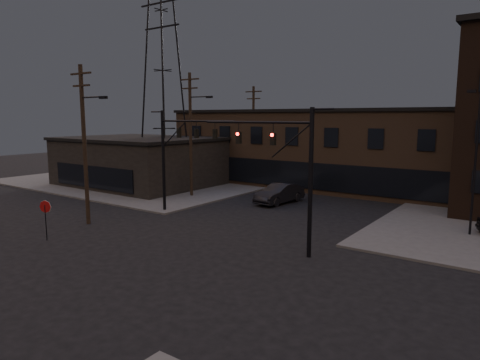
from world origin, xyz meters
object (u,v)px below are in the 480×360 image
Objects in this scene: traffic_signal_near at (292,165)px; car_crossing at (280,193)px; traffic_signal_far at (175,150)px; stop_sign at (45,211)px.

traffic_signal_near is 1.53× the size of car_crossing.
traffic_signal_far is 10.28m from car_crossing.
traffic_signal_near is at bearing -50.17° from car_crossing.
traffic_signal_near is 15.17m from stop_sign.
traffic_signal_far is (-12.07, 3.50, 0.08)m from traffic_signal_near.
car_crossing is (5.82, 18.22, -0.99)m from stop_sign.
traffic_signal_near reaches higher than stop_sign.
traffic_signal_near is 12.57m from traffic_signal_far.
car_crossing is (4.54, 8.24, -4.15)m from traffic_signal_far.
traffic_signal_near reaches higher than car_crossing.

